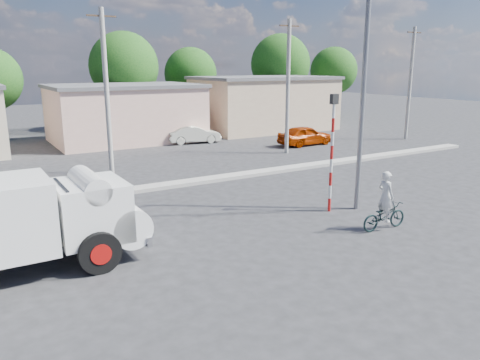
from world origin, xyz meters
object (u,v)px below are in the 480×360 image
car_cream (194,134)px  car_red (305,135)px  bicycle (384,216)px  traffic_pole (332,143)px  streetlight (361,76)px  truck (25,221)px  cyclist (385,205)px

car_cream → car_red: 7.75m
bicycle → traffic_pole: bearing=7.6°
bicycle → streetlight: 5.04m
truck → streetlight: 11.90m
traffic_pole → streetlight: streetlight is taller
car_cream → car_red: bearing=-118.1°
car_cream → streetlight: bearing=-175.7°
streetlight → car_cream: bearing=84.8°
truck → car_cream: (12.94, 16.87, -0.80)m
traffic_pole → truck: bearing=179.3°
car_cream → traffic_pole: traffic_pole is taller
car_cream → streetlight: size_ratio=0.41×
bicycle → streetlight: size_ratio=0.20×
car_red → streetlight: (-7.73, -12.55, 4.29)m
traffic_pole → cyclist: bearing=-85.4°
cyclist → traffic_pole: 3.03m
car_cream → cyclist: bearing=-177.3°
car_red → traffic_pole: bearing=143.0°
cyclist → car_red: (8.47, 14.72, -0.17)m
cyclist → streetlight: streetlight is taller
cyclist → car_red: bearing=-26.9°
traffic_pole → bicycle: bearing=-85.4°
bicycle → streetlight: (0.74, 2.17, 4.49)m
truck → streetlight: bearing=-2.3°
car_cream → car_red: car_red is taller
truck → streetlight: (11.35, -0.42, 3.55)m
bicycle → car_red: bearing=-26.9°
truck → traffic_pole: bearing=-0.8°
car_red → streetlight: streetlight is taller
bicycle → car_cream: size_ratio=0.48×
cyclist → car_red: size_ratio=0.43×
truck → cyclist: truck is taller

